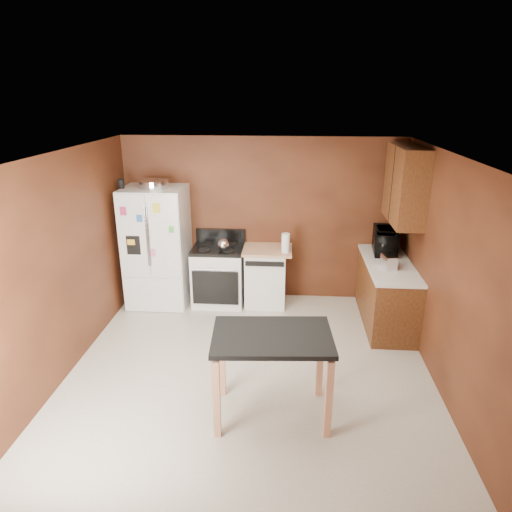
# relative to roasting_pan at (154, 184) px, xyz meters

# --- Properties ---
(floor) EXTENTS (4.50, 4.50, 0.00)m
(floor) POSITION_rel_roasting_pan_xyz_m (1.53, -1.89, -1.85)
(floor) COLOR beige
(floor) RESTS_ON ground
(ceiling) EXTENTS (4.50, 4.50, 0.00)m
(ceiling) POSITION_rel_roasting_pan_xyz_m (1.53, -1.89, 0.65)
(ceiling) COLOR white
(ceiling) RESTS_ON ground
(wall_back) EXTENTS (4.20, 0.00, 4.20)m
(wall_back) POSITION_rel_roasting_pan_xyz_m (1.53, 0.36, -0.60)
(wall_back) COLOR brown
(wall_back) RESTS_ON ground
(wall_front) EXTENTS (4.20, 0.00, 4.20)m
(wall_front) POSITION_rel_roasting_pan_xyz_m (1.53, -4.14, -0.60)
(wall_front) COLOR brown
(wall_front) RESTS_ON ground
(wall_left) EXTENTS (0.00, 4.50, 4.50)m
(wall_left) POSITION_rel_roasting_pan_xyz_m (-0.57, -1.89, -0.60)
(wall_left) COLOR brown
(wall_left) RESTS_ON ground
(wall_right) EXTENTS (0.00, 4.50, 4.50)m
(wall_right) POSITION_rel_roasting_pan_xyz_m (3.63, -1.89, -0.60)
(wall_right) COLOR brown
(wall_right) RESTS_ON ground
(roasting_pan) EXTENTS (0.43, 0.43, 0.11)m
(roasting_pan) POSITION_rel_roasting_pan_xyz_m (0.00, 0.00, 0.00)
(roasting_pan) COLOR silver
(roasting_pan) RESTS_ON refrigerator
(pen_cup) EXTENTS (0.09, 0.09, 0.13)m
(pen_cup) POSITION_rel_roasting_pan_xyz_m (-0.45, -0.10, 0.01)
(pen_cup) COLOR black
(pen_cup) RESTS_ON refrigerator
(kettle) EXTENTS (0.18, 0.18, 0.18)m
(kettle) POSITION_rel_roasting_pan_xyz_m (1.00, -0.10, -0.86)
(kettle) COLOR silver
(kettle) RESTS_ON gas_range
(paper_towel) EXTENTS (0.12, 0.12, 0.28)m
(paper_towel) POSITION_rel_roasting_pan_xyz_m (1.91, -0.08, -0.82)
(paper_towel) COLOR white
(paper_towel) RESTS_ON dishwasher
(green_canister) EXTENTS (0.12, 0.12, 0.10)m
(green_canister) POSITION_rel_roasting_pan_xyz_m (1.89, 0.13, -0.91)
(green_canister) COLOR green
(green_canister) RESTS_ON dishwasher
(toaster) EXTENTS (0.19, 0.26, 0.18)m
(toaster) POSITION_rel_roasting_pan_xyz_m (3.28, -0.64, -0.87)
(toaster) COLOR silver
(toaster) RESTS_ON right_cabinets
(microwave) EXTENTS (0.44, 0.61, 0.32)m
(microwave) POSITION_rel_roasting_pan_xyz_m (3.34, -0.01, -0.79)
(microwave) COLOR black
(microwave) RESTS_ON right_cabinets
(refrigerator) EXTENTS (0.90, 0.80, 1.80)m
(refrigerator) POSITION_rel_roasting_pan_xyz_m (-0.02, -0.02, -0.95)
(refrigerator) COLOR white
(refrigerator) RESTS_ON ground
(gas_range) EXTENTS (0.76, 0.68, 1.10)m
(gas_range) POSITION_rel_roasting_pan_xyz_m (0.89, 0.04, -1.39)
(gas_range) COLOR white
(gas_range) RESTS_ON ground
(dishwasher) EXTENTS (0.78, 0.63, 0.89)m
(dishwasher) POSITION_rel_roasting_pan_xyz_m (1.61, 0.06, -1.40)
(dishwasher) COLOR white
(dishwasher) RESTS_ON ground
(right_cabinets) EXTENTS (0.63, 1.58, 2.45)m
(right_cabinets) POSITION_rel_roasting_pan_xyz_m (3.37, -0.41, -0.95)
(right_cabinets) COLOR brown
(right_cabinets) RESTS_ON ground
(island) EXTENTS (1.20, 0.84, 0.91)m
(island) POSITION_rel_roasting_pan_xyz_m (1.82, -2.54, -1.09)
(island) COLOR black
(island) RESTS_ON ground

